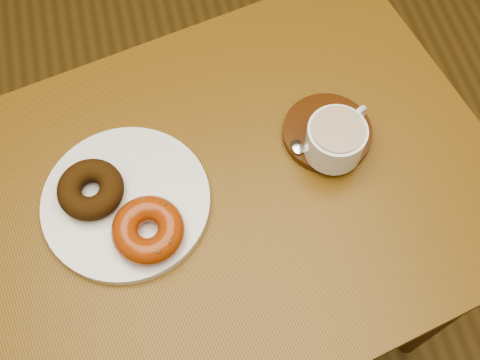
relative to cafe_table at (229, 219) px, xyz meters
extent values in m
cube|color=brown|center=(0.00, 0.00, 0.11)|extent=(0.97, 0.81, 0.03)
cylinder|color=#492B15|center=(0.44, -0.20, -0.29)|extent=(0.05, 0.05, 0.77)
cylinder|color=#492B15|center=(-0.44, 0.20, -0.29)|extent=(0.05, 0.05, 0.77)
cylinder|color=#492B15|center=(0.32, 0.35, -0.29)|extent=(0.05, 0.05, 0.77)
cylinder|color=white|center=(-0.16, 0.01, 0.14)|extent=(0.36, 0.36, 0.02)
torus|color=#341E0A|center=(-0.20, 0.03, 0.16)|extent=(0.11, 0.11, 0.04)
torus|color=#973C10|center=(-0.13, -0.05, 0.16)|extent=(0.14, 0.14, 0.04)
cube|color=#4C3919|center=(-0.10, -0.05, 0.18)|extent=(0.01, 0.00, 0.00)
cube|color=#4C3919|center=(-0.10, -0.04, 0.18)|extent=(0.01, 0.01, 0.00)
cube|color=#4C3919|center=(-0.11, -0.03, 0.18)|extent=(0.01, 0.01, 0.00)
cube|color=#4C3919|center=(-0.12, -0.02, 0.18)|extent=(0.01, 0.01, 0.00)
cube|color=#4C3919|center=(-0.14, -0.02, 0.18)|extent=(0.01, 0.01, 0.00)
cube|color=#4C3919|center=(-0.15, -0.03, 0.18)|extent=(0.01, 0.01, 0.00)
cube|color=#4C3919|center=(-0.16, -0.04, 0.18)|extent=(0.01, 0.01, 0.00)
cube|color=#4C3919|center=(-0.16, -0.05, 0.18)|extent=(0.01, 0.00, 0.00)
cube|color=#4C3919|center=(-0.16, -0.07, 0.18)|extent=(0.01, 0.01, 0.00)
cube|color=#4C3919|center=(-0.15, -0.08, 0.18)|extent=(0.01, 0.01, 0.00)
cube|color=#4C3919|center=(-0.14, -0.09, 0.18)|extent=(0.01, 0.01, 0.00)
cube|color=#4C3919|center=(-0.12, -0.09, 0.18)|extent=(0.01, 0.01, 0.00)
cube|color=#4C3919|center=(-0.11, -0.08, 0.18)|extent=(0.01, 0.01, 0.00)
cube|color=#4C3919|center=(-0.10, -0.07, 0.18)|extent=(0.01, 0.01, 0.00)
cylinder|color=#3A1C07|center=(0.18, 0.06, 0.14)|extent=(0.18, 0.18, 0.02)
cylinder|color=white|center=(0.18, 0.02, 0.17)|extent=(0.09, 0.09, 0.06)
cylinder|color=brown|center=(0.18, 0.02, 0.21)|extent=(0.08, 0.08, 0.00)
torus|color=white|center=(0.22, 0.05, 0.18)|extent=(0.04, 0.03, 0.04)
ellipsoid|color=silver|center=(0.12, 0.04, 0.15)|extent=(0.02, 0.03, 0.01)
cube|color=silver|center=(0.15, 0.00, 0.15)|extent=(0.05, 0.06, 0.00)
camera|label=1|loc=(-0.08, -0.40, 0.98)|focal=45.00mm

